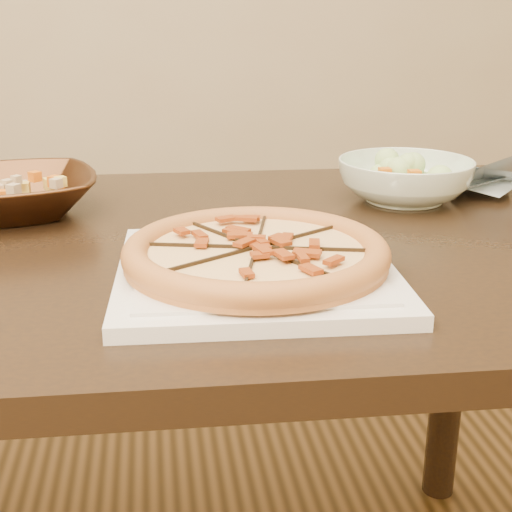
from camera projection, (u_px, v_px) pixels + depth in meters
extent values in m
cube|color=black|center=(184.00, 251.00, 1.01)|extent=(1.35, 0.89, 0.04)
cylinder|color=black|center=(451.00, 352.00, 1.54)|extent=(0.07, 0.07, 0.71)
cube|color=silver|center=(256.00, 273.00, 0.84)|extent=(0.34, 0.34, 0.02)
cube|color=silver|center=(256.00, 264.00, 0.84)|extent=(0.29, 0.29, 0.00)
cylinder|color=#B16739|center=(256.00, 258.00, 0.84)|extent=(0.31, 0.31, 0.01)
torus|color=#B16739|center=(256.00, 251.00, 0.83)|extent=(0.31, 0.31, 0.03)
cylinder|color=beige|center=(256.00, 252.00, 0.84)|extent=(0.25, 0.25, 0.01)
cube|color=black|center=(256.00, 248.00, 0.83)|extent=(0.08, 0.30, 0.01)
cube|color=black|center=(256.00, 248.00, 0.83)|extent=(0.16, 0.27, 0.01)
cube|color=black|center=(256.00, 248.00, 0.83)|extent=(0.30, 0.08, 0.01)
cube|color=black|center=(256.00, 248.00, 0.83)|extent=(0.27, 0.16, 0.01)
cube|color=#8B3C10|center=(275.00, 246.00, 0.83)|extent=(0.03, 0.02, 0.00)
cube|color=#8B3C10|center=(299.00, 244.00, 0.84)|extent=(0.02, 0.01, 0.00)
cube|color=#8B3C10|center=(318.00, 238.00, 0.86)|extent=(0.03, 0.02, 0.00)
cube|color=#8B3C10|center=(277.00, 241.00, 0.85)|extent=(0.03, 0.02, 0.00)
cube|color=#8B3C10|center=(289.00, 234.00, 0.87)|extent=(0.03, 0.03, 0.00)
cube|color=#8B3C10|center=(289.00, 226.00, 0.91)|extent=(0.03, 0.03, 0.00)
cube|color=#8B3C10|center=(265.00, 236.00, 0.87)|extent=(0.02, 0.03, 0.00)
cube|color=#8B3C10|center=(258.00, 228.00, 0.90)|extent=(0.02, 0.03, 0.00)
cube|color=#8B3C10|center=(241.00, 222.00, 0.92)|extent=(0.02, 0.02, 0.00)
cube|color=#8B3C10|center=(239.00, 234.00, 0.87)|extent=(0.02, 0.03, 0.00)
cube|color=#8B3C10|center=(218.00, 230.00, 0.89)|extent=(0.02, 0.03, 0.00)
cube|color=#8B3C10|center=(238.00, 241.00, 0.85)|extent=(0.03, 0.03, 0.00)
cube|color=#8B3C10|center=(213.00, 239.00, 0.86)|extent=(0.03, 0.02, 0.00)
cube|color=#8B3C10|center=(186.00, 241.00, 0.85)|extent=(0.03, 0.02, 0.00)
cube|color=#8B3C10|center=(225.00, 246.00, 0.83)|extent=(0.03, 0.02, 0.00)
cube|color=#8B3C10|center=(201.00, 250.00, 0.82)|extent=(0.03, 0.02, 0.00)
cube|color=#8B3C10|center=(181.00, 258.00, 0.79)|extent=(0.03, 0.02, 0.00)
cube|color=#8B3C10|center=(226.00, 254.00, 0.80)|extent=(0.03, 0.02, 0.00)
cube|color=#8B3C10|center=(217.00, 263.00, 0.78)|extent=(0.03, 0.03, 0.00)
cube|color=#8B3C10|center=(248.00, 252.00, 0.81)|extent=(0.02, 0.03, 0.00)
cube|color=#8B3C10|center=(249.00, 261.00, 0.78)|extent=(0.02, 0.03, 0.00)
cube|color=#8B3C10|center=(263.00, 270.00, 0.75)|extent=(0.02, 0.02, 0.00)
cube|color=#8B3C10|center=(265.00, 254.00, 0.80)|extent=(0.02, 0.03, 0.00)
cube|color=#8B3C10|center=(286.00, 261.00, 0.78)|extent=(0.02, 0.03, 0.00)
cube|color=#8B3C10|center=(315.00, 264.00, 0.77)|extent=(0.03, 0.03, 0.00)
cube|color=#8B3C10|center=(287.00, 252.00, 0.81)|extent=(0.03, 0.03, 0.00)
cube|color=#8B3C10|center=(315.00, 252.00, 0.81)|extent=(0.03, 0.02, 0.00)
imported|color=#442815|center=(11.00, 195.00, 1.10)|extent=(0.31, 0.31, 0.06)
cube|color=tan|center=(8.00, 166.00, 1.09)|extent=(0.03, 0.03, 0.03)
cube|color=#CB5F0F|center=(20.00, 165.00, 1.09)|extent=(0.03, 0.03, 0.03)
cube|color=gold|center=(30.00, 163.00, 1.11)|extent=(0.03, 0.03, 0.03)
cube|color=tan|center=(36.00, 160.00, 1.13)|extent=(0.03, 0.03, 0.03)
cube|color=#CB5F0F|center=(12.00, 165.00, 1.10)|extent=(0.03, 0.03, 0.03)
cube|color=gold|center=(16.00, 162.00, 1.11)|extent=(0.03, 0.03, 0.03)
cube|color=tan|center=(13.00, 160.00, 1.13)|extent=(0.03, 0.03, 0.03)
cube|color=#CB5F0F|center=(8.00, 166.00, 1.09)|extent=(0.03, 0.03, 0.03)
cube|color=gold|center=(3.00, 164.00, 1.10)|extent=(0.03, 0.03, 0.03)
cube|color=gold|center=(1.00, 166.00, 1.09)|extent=(0.03, 0.03, 0.03)
cube|color=gold|center=(6.00, 166.00, 1.08)|extent=(0.03, 0.03, 0.03)
cube|color=tan|center=(6.00, 168.00, 1.07)|extent=(0.03, 0.03, 0.03)
cube|color=#CB5F0F|center=(10.00, 170.00, 1.06)|extent=(0.03, 0.03, 0.03)
cube|color=gold|center=(20.00, 171.00, 1.05)|extent=(0.03, 0.03, 0.03)
cube|color=tan|center=(10.00, 166.00, 1.08)|extent=(0.03, 0.03, 0.03)
cube|color=#CB5F0F|center=(20.00, 167.00, 1.08)|extent=(0.03, 0.03, 0.03)
cube|color=gold|center=(33.00, 167.00, 1.08)|extent=(0.03, 0.03, 0.03)
imported|color=silver|center=(405.00, 180.00, 1.18)|extent=(0.26, 0.26, 0.07)
sphere|color=#ADE27D|center=(407.00, 149.00, 1.17)|extent=(0.04, 0.04, 0.04)
sphere|color=#ADE27D|center=(415.00, 147.00, 1.18)|extent=(0.04, 0.04, 0.04)
sphere|color=#ADE27D|center=(409.00, 144.00, 1.20)|extent=(0.04, 0.04, 0.04)
sphere|color=#ADE27D|center=(404.00, 148.00, 1.18)|extent=(0.04, 0.04, 0.04)
sphere|color=#ADE27D|center=(390.00, 146.00, 1.19)|extent=(0.04, 0.04, 0.04)
sphere|color=#ADE27D|center=(406.00, 149.00, 1.17)|extent=(0.04, 0.04, 0.04)
sphere|color=#ADE27D|center=(395.00, 150.00, 1.16)|extent=(0.04, 0.04, 0.04)
sphere|color=#ADE27D|center=(397.00, 153.00, 1.13)|extent=(0.04, 0.04, 0.04)
sphere|color=#ADE27D|center=(409.00, 150.00, 1.15)|extent=(0.04, 0.04, 0.04)
sphere|color=#ADE27D|center=(423.00, 152.00, 1.14)|extent=(0.04, 0.04, 0.04)
sphere|color=#ADE27D|center=(410.00, 149.00, 1.16)|extent=(0.04, 0.04, 0.04)
cube|color=orange|center=(417.00, 151.00, 1.19)|extent=(0.02, 0.02, 0.01)
cube|color=orange|center=(386.00, 153.00, 1.18)|extent=(0.02, 0.02, 0.01)
cube|color=orange|center=(418.00, 158.00, 1.14)|extent=(0.02, 0.02, 0.01)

